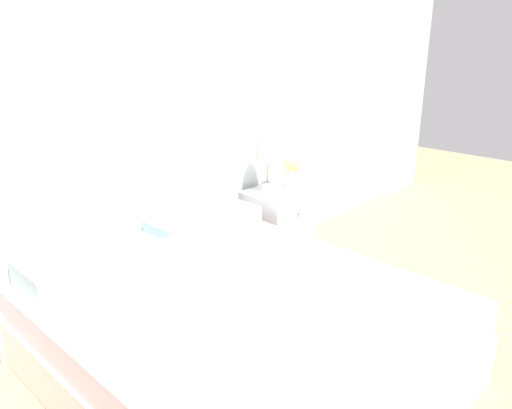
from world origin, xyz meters
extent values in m
plane|color=tan|center=(0.00, 0.00, 0.00)|extent=(12.00, 12.00, 0.00)
cube|color=white|center=(0.00, 0.07, 1.30)|extent=(8.00, 0.06, 2.60)
cube|color=white|center=(0.00, -1.02, 0.14)|extent=(1.74, 2.03, 0.29)
cube|color=white|center=(0.00, -1.02, 0.38)|extent=(1.70, 1.99, 0.19)
cube|color=white|center=(0.00, -0.03, 0.65)|extent=(1.77, 0.05, 1.29)
cube|color=silver|center=(-0.42, -0.25, 0.54)|extent=(0.73, 0.36, 0.14)
cube|color=silver|center=(0.42, -0.25, 0.54)|extent=(0.73, 0.36, 0.14)
cube|color=white|center=(0.00, -0.64, 0.59)|extent=(0.38, 0.13, 0.23)
cube|color=white|center=(1.19, -0.22, 0.29)|extent=(0.47, 0.40, 0.59)
sphere|color=#B2AD93|center=(1.19, -0.43, 0.46)|extent=(0.02, 0.02, 0.02)
cylinder|color=#A8B2BC|center=(1.15, -0.15, 0.62)|extent=(0.11, 0.11, 0.06)
cylinder|color=#B7B29E|center=(1.15, -0.15, 0.74)|extent=(0.02, 0.02, 0.18)
cylinder|color=silver|center=(1.15, -0.15, 0.91)|extent=(0.19, 0.19, 0.17)
cylinder|color=white|center=(1.34, -0.23, 0.66)|extent=(0.08, 0.08, 0.14)
sphere|color=#E5D17F|center=(1.34, -0.23, 0.77)|extent=(0.12, 0.12, 0.12)
sphere|color=#609356|center=(1.37, -0.23, 0.74)|extent=(0.05, 0.05, 0.05)
camera|label=1|loc=(-1.57, -2.67, 1.75)|focal=35.00mm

